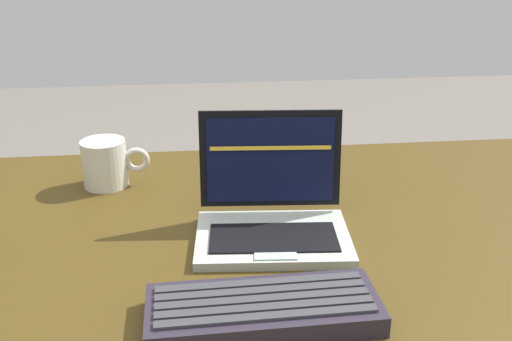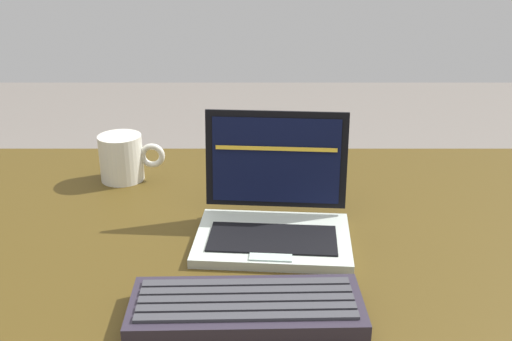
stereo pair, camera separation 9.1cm
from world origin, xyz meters
name	(u,v)px [view 2 (the right image)]	position (x,y,z in m)	size (l,w,h in m)	color
desk	(264,292)	(0.00, 0.00, 0.63)	(1.44, 0.84, 0.74)	#453512
laptop_front	(275,214)	(0.02, 0.00, 0.78)	(0.26, 0.21, 0.19)	#B4BEB3
external_keyboard	(247,309)	(-0.03, -0.23, 0.76)	(0.31, 0.13, 0.03)	#292330
coffee_mug	(123,158)	(-0.28, 0.24, 0.79)	(0.13, 0.09, 0.09)	silver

